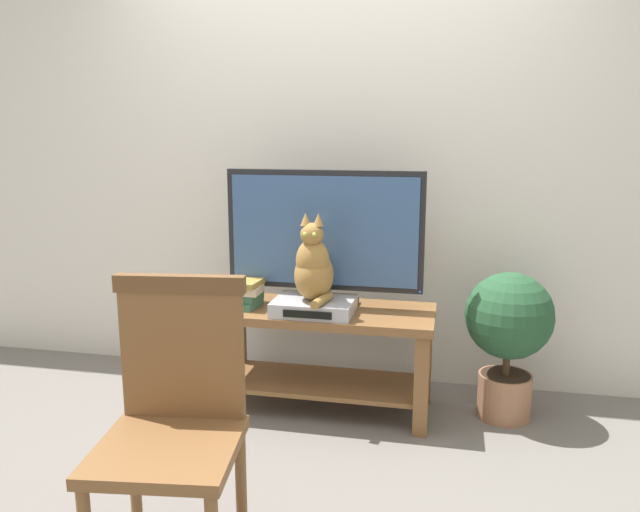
# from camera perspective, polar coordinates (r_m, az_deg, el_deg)

# --- Properties ---
(ground_plane) EXTENTS (12.00, 12.00, 0.00)m
(ground_plane) POSITION_cam_1_polar(r_m,az_deg,el_deg) (3.00, -2.14, -17.67)
(ground_plane) COLOR slate
(back_wall) EXTENTS (7.00, 0.12, 2.80)m
(back_wall) POSITION_cam_1_polar(r_m,az_deg,el_deg) (3.64, 1.77, 10.54)
(back_wall) COLOR silver
(back_wall) RESTS_ON ground
(tv_stand) EXTENTS (1.16, 0.48, 0.55)m
(tv_stand) POSITION_cam_1_polar(r_m,az_deg,el_deg) (3.29, 0.18, -7.69)
(tv_stand) COLOR brown
(tv_stand) RESTS_ON ground
(tv) EXTENTS (1.02, 0.20, 0.71)m
(tv) POSITION_cam_1_polar(r_m,az_deg,el_deg) (3.21, 0.40, 1.98)
(tv) COLOR black
(tv) RESTS_ON tv_stand
(media_box) EXTENTS (0.40, 0.30, 0.07)m
(media_box) POSITION_cam_1_polar(r_m,az_deg,el_deg) (3.15, -0.55, -4.60)
(media_box) COLOR #ADADB2
(media_box) RESTS_ON tv_stand
(cat) EXTENTS (0.20, 0.31, 0.44)m
(cat) POSITION_cam_1_polar(r_m,az_deg,el_deg) (3.09, -0.59, -1.07)
(cat) COLOR olive
(cat) RESTS_ON media_box
(wooden_chair) EXTENTS (0.50, 0.50, 0.98)m
(wooden_chair) POSITION_cam_1_polar(r_m,az_deg,el_deg) (2.18, -13.14, -13.27)
(wooden_chair) COLOR brown
(wooden_chair) RESTS_ON ground
(book_stack) EXTENTS (0.22, 0.20, 0.14)m
(book_stack) POSITION_cam_1_polar(r_m,az_deg,el_deg) (3.28, -7.11, -3.37)
(book_stack) COLOR #38664C
(book_stack) RESTS_ON tv_stand
(potted_plant) EXTENTS (0.44, 0.44, 0.76)m
(potted_plant) POSITION_cam_1_polar(r_m,az_deg,el_deg) (3.30, 16.82, -6.47)
(potted_plant) COLOR #9E6B4C
(potted_plant) RESTS_ON ground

